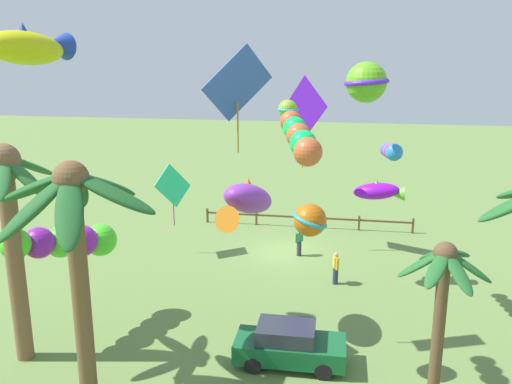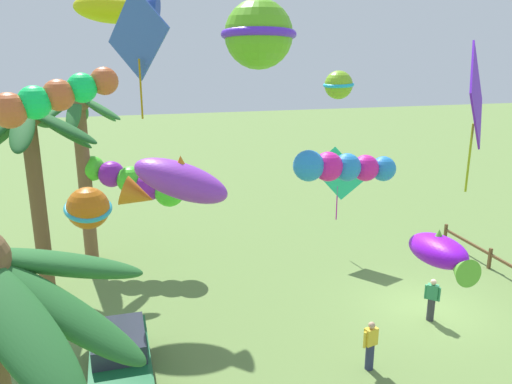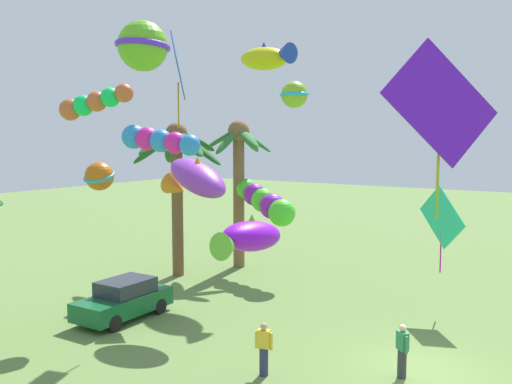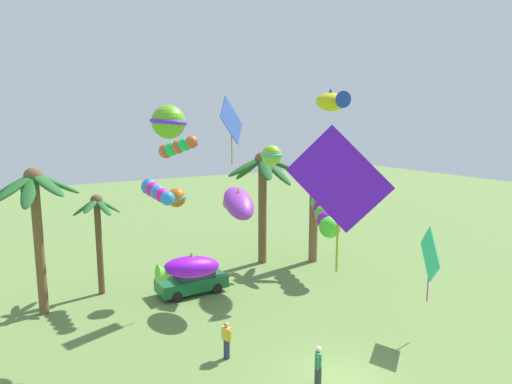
{
  "view_description": "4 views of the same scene",
  "coord_description": "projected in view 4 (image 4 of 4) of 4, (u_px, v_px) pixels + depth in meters",
  "views": [
    {
      "loc": [
        -3.24,
        28.24,
        10.74
      ],
      "look_at": [
        0.36,
        7.75,
        5.43
      ],
      "focal_mm": 38.08,
      "sensor_mm": 36.0,
      "label": 1
    },
    {
      "loc": [
        -15.04,
        10.54,
        9.48
      ],
      "look_at": [
        1.19,
        6.27,
        4.69
      ],
      "focal_mm": 36.0,
      "sensor_mm": 36.0,
      "label": 2
    },
    {
      "loc": [
        -16.07,
        -4.67,
        6.99
      ],
      "look_at": [
        1.26,
        6.7,
        4.94
      ],
      "focal_mm": 38.9,
      "sensor_mm": 36.0,
      "label": 3
    },
    {
      "loc": [
        -10.2,
        -11.57,
        9.81
      ],
      "look_at": [
        0.52,
        7.11,
        6.28
      ],
      "focal_mm": 30.91,
      "sensor_mm": 36.0,
      "label": 4
    }
  ],
  "objects": [
    {
      "name": "palm_tree_0",
      "position": [
        314.0,
        182.0,
        30.1
      ],
      "size": [
        3.54,
        3.75,
        7.89
      ],
      "color": "brown",
      "rests_on": "ground"
    },
    {
      "name": "palm_tree_1",
      "position": [
        35.0,
        202.0,
        21.64
      ],
      "size": [
        4.32,
        4.23,
        7.54
      ],
      "color": "brown",
      "rests_on": "ground"
    },
    {
      "name": "palm_tree_2",
      "position": [
        263.0,
        180.0,
        29.73
      ],
      "size": [
        5.35,
        4.91,
        7.71
      ],
      "color": "brown",
      "rests_on": "ground"
    },
    {
      "name": "palm_tree_3",
      "position": [
        98.0,
        221.0,
        24.49
      ],
      "size": [
        2.63,
        2.72,
        5.75
      ],
      "color": "brown",
      "rests_on": "ground"
    },
    {
      "name": "parked_car_0",
      "position": [
        192.0,
        280.0,
        25.15
      ],
      "size": [
        3.93,
        1.8,
        1.51
      ],
      "color": "#145B2D",
      "rests_on": "ground"
    },
    {
      "name": "spectator_0",
      "position": [
        318.0,
        366.0,
        16.29
      ],
      "size": [
        0.43,
        0.43,
        1.59
      ],
      "color": "#38383D",
      "rests_on": "ground"
    },
    {
      "name": "spectator_1",
      "position": [
        227.0,
        340.0,
        18.21
      ],
      "size": [
        0.31,
        0.54,
        1.59
      ],
      "color": "#2D3351",
      "rests_on": "ground"
    },
    {
      "name": "kite_fish_0",
      "position": [
        238.0,
        203.0,
        23.63
      ],
      "size": [
        2.22,
        3.77,
        2.1
      ],
      "color": "purple"
    },
    {
      "name": "kite_diamond_1",
      "position": [
        339.0,
        181.0,
        14.41
      ],
      "size": [
        2.62,
        2.47,
        4.92
      ],
      "color": "#5F16D1"
    },
    {
      "name": "kite_ball_2",
      "position": [
        169.0,
        122.0,
        19.52
      ],
      "size": [
        2.04,
        2.04,
        1.51
      ],
      "color": "#60B721"
    },
    {
      "name": "kite_diamond_3",
      "position": [
        232.0,
        122.0,
        23.72
      ],
      "size": [
        2.15,
        1.67,
        3.7
      ],
      "color": "#3558B7"
    },
    {
      "name": "kite_fish_4",
      "position": [
        188.0,
        267.0,
        16.07
      ],
      "size": [
        2.44,
        1.11,
        1.06
      ],
      "color": "#8F11EE"
    },
    {
      "name": "kite_ball_5",
      "position": [
        176.0,
        198.0,
        24.44
      ],
      "size": [
        1.36,
        1.38,
        1.07
      ],
      "color": "#C15F10"
    },
    {
      "name": "kite_fish_6",
      "position": [
        332.0,
        101.0,
        27.51
      ],
      "size": [
        2.43,
        3.79,
        1.53
      ],
      "color": "#C6CB0F"
    },
    {
      "name": "kite_ball_7",
      "position": [
        272.0,
        155.0,
        18.46
      ],
      "size": [
        1.17,
        1.17,
        0.86
      ],
      "color": "#80BE25"
    },
    {
      "name": "kite_tube_8",
      "position": [
        325.0,
        216.0,
        28.17
      ],
      "size": [
        2.84,
        4.41,
        2.07
      ],
      "color": "#47DB2A"
    },
    {
      "name": "kite_diamond_9",
      "position": [
        430.0,
        255.0,
        19.81
      ],
      "size": [
        1.35,
        2.14,
        3.48
      ],
      "color": "#28D593"
    },
    {
      "name": "kite_tube_10",
      "position": [
        157.0,
        192.0,
        18.04
      ],
      "size": [
        0.8,
        2.51,
        0.84
      ],
      "color": "#2684DA"
    },
    {
      "name": "kite_tube_11",
      "position": [
        177.0,
        147.0,
        24.66
      ],
      "size": [
        1.51,
        2.93,
        1.36
      ],
      "color": "#C75B2C"
    }
  ]
}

